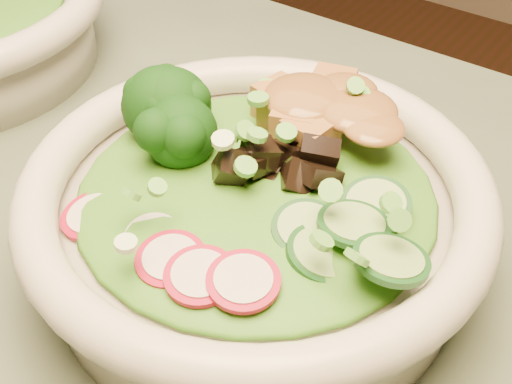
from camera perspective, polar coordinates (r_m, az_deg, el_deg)
The scene contains 10 objects.
dining_table at distance 0.59m, azimuth -14.05°, elevation -12.43°, with size 1.20×0.80×0.75m.
salad_bowl at distance 0.45m, azimuth -0.00°, elevation -2.02°, with size 0.29×0.29×0.08m.
lettuce_bed at distance 0.43m, azimuth 0.00°, elevation 0.10°, with size 0.22×0.22×0.03m, color #195E13.
broccoli_florets at distance 0.46m, azimuth -6.83°, elevation 5.13°, with size 0.09×0.08×0.05m, color black, non-canonical shape.
radish_slices at distance 0.39m, azimuth -6.33°, elevation -4.92°, with size 0.12×0.04×0.02m, color maroon, non-canonical shape.
cucumber_slices at distance 0.39m, azimuth 7.88°, elevation -2.73°, with size 0.08×0.08×0.04m, color #83B162, non-canonical shape.
mushroom_heap at distance 0.43m, azimuth 1.10°, elevation 2.57°, with size 0.08×0.08×0.04m, color black, non-canonical shape.
tofu_cubes at distance 0.47m, azimuth 5.48°, elevation 5.52°, with size 0.10×0.07×0.04m, color #A06C35, non-canonical shape.
peanut_sauce at distance 0.46m, azimuth 5.59°, elevation 6.95°, with size 0.08×0.06×0.02m, color brown.
scallion_garnish at distance 0.42m, azimuth 0.00°, elevation 2.87°, with size 0.21×0.21×0.03m, color #5CAF3D, non-canonical shape.
Camera 1 is at (0.31, -0.20, 1.10)m, focal length 50.00 mm.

